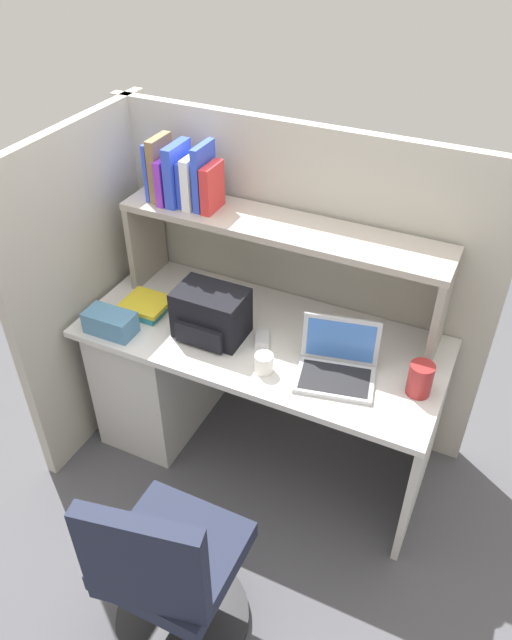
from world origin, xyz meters
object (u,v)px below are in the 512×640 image
at_px(backpack, 211,314).
at_px(snack_canister, 420,379).
at_px(paper_cup, 264,363).
at_px(laptop, 337,364).
at_px(computer_mouse, 262,339).
at_px(tissue_box, 110,323).
at_px(office_chair, 170,578).

xyz_separation_m(backpack, snack_canister, (0.90, 0.03, -0.04)).
bearing_deg(paper_cup, backpack, 158.84).
xyz_separation_m(laptop, computer_mouse, (-0.36, 0.06, -0.03)).
bearing_deg(tissue_box, backpack, 22.41).
bearing_deg(paper_cup, office_chair, -89.85).
distance_m(backpack, office_chair, 1.05).
relative_size(computer_mouse, paper_cup, 1.28).
bearing_deg(backpack, snack_canister, 1.64).
bearing_deg(laptop, office_chair, -106.90).
distance_m(computer_mouse, snack_canister, 0.68).
relative_size(computer_mouse, office_chair, 0.11).
bearing_deg(paper_cup, computer_mouse, 116.93).
bearing_deg(tissue_box, computer_mouse, 18.43).
relative_size(backpack, paper_cup, 3.69).
xyz_separation_m(paper_cup, tissue_box, (-0.71, -0.06, 0.01)).
height_order(tissue_box, office_chair, office_chair).
bearing_deg(tissue_box, snack_canister, 7.78).
xyz_separation_m(computer_mouse, paper_cup, (0.08, -0.17, 0.02)).
relative_size(backpack, tissue_box, 1.36).
bearing_deg(tissue_box, office_chair, -46.33).
bearing_deg(backpack, paper_cup, -21.16).
relative_size(snack_canister, office_chair, 0.15).
distance_m(tissue_box, snack_canister, 1.32).
height_order(paper_cup, office_chair, office_chair).
distance_m(paper_cup, tissue_box, 0.71).
relative_size(paper_cup, snack_canister, 0.58).
relative_size(tissue_box, snack_canister, 1.57).
distance_m(snack_canister, office_chair, 1.17).
relative_size(laptop, computer_mouse, 3.41).
height_order(computer_mouse, paper_cup, paper_cup).
bearing_deg(tissue_box, paper_cup, 3.51).
relative_size(backpack, office_chair, 0.32).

